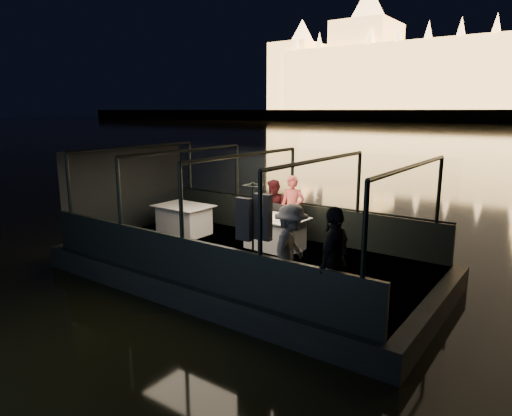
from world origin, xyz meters
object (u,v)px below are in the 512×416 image
Objects in this scene: chair_port_left at (273,224)px; coat_stand at (253,243)px; dining_table_aft at (184,220)px; chair_port_right at (290,226)px; dining_table_central at (275,233)px; person_woman_coral at (292,213)px; passenger_stripe at (291,249)px; person_man_maroon at (274,210)px; passenger_dark at (334,263)px; wine_bottle at (248,210)px.

chair_port_left is 0.47× the size of coat_stand.
chair_port_right is (2.80, 0.82, 0.06)m from dining_table_aft.
coat_stand is (1.07, -2.38, 0.51)m from dining_table_central.
person_woman_coral reaches higher than chair_port_left.
dining_table_central is 0.86× the size of person_woman_coral.
chair_port_right is 0.55× the size of person_woman_coral.
passenger_stripe is at bearing -75.85° from person_woman_coral.
person_woman_coral is (-1.04, 3.10, -0.15)m from coat_stand.
dining_table_central is 0.99× the size of dining_table_aft.
chair_port_left is 0.42m from person_man_maroon.
person_woman_coral is 1.10× the size of person_man_maroon.
passenger_dark reaches higher than passenger_stripe.
dining_table_aft is at bearing -173.80° from dining_table_central.
chair_port_right is 0.60× the size of person_man_maroon.
chair_port_right is 1.15m from wine_bottle.
person_man_maroon is (-0.59, 0.19, 0.30)m from chair_port_right.
person_woman_coral is 4.11m from passenger_dark.
passenger_stripe reaches higher than chair_port_left.
chair_port_right is 0.46× the size of coat_stand.
dining_table_aft is 2.96m from person_woman_coral.
passenger_dark reaches higher than person_woman_coral.
passenger_stripe reaches higher than person_woman_coral.
coat_stand is at bearing -41.79° from person_man_maroon.
passenger_dark is (1.63, -0.03, -0.05)m from coat_stand.
dining_table_aft is 1.57× the size of chair_port_left.
wine_bottle is (-2.37, 1.93, 0.06)m from passenger_stripe.
passenger_dark reaches higher than dining_table_central.
wine_bottle is at bearing -127.78° from passenger_dark.
coat_stand is 1.19× the size of person_woman_coral.
person_woman_coral is (2.75, 1.02, 0.36)m from dining_table_aft.
chair_port_left reaches higher than dining_table_central.
passenger_dark is 3.94m from wine_bottle.
passenger_dark is at bearing -30.94° from chair_port_right.
wine_bottle is (-0.64, -0.99, 0.17)m from person_woman_coral.
dining_table_central is 2.66m from coat_stand.
person_woman_coral is at bearing 108.47° from coat_stand.
chair_port_right reaches higher than dining_table_central.
passenger_dark is at bearing -21.28° from dining_table_aft.
dining_table_aft is 0.97× the size of person_man_maroon.
person_woman_coral reaches higher than person_man_maroon.
passenger_dark is at bearing -66.03° from person_woman_coral.
passenger_dark is at bearing -0.92° from coat_stand.
person_woman_coral is 5.39× the size of wine_bottle.
person_woman_coral is (-0.04, 0.19, 0.30)m from chair_port_right.
dining_table_central is 0.72× the size of coat_stand.
chair_port_left reaches higher than chair_port_right.
wine_bottle is at bearing -139.41° from person_woman_coral.
chair_port_right is at bearing 108.83° from coat_stand.
chair_port_right is 3.96m from passenger_dark.
coat_stand is at bearing 91.53° from passenger_stripe.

